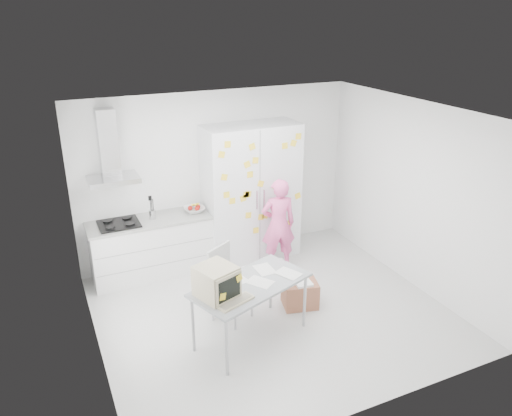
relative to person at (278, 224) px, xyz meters
name	(u,v)px	position (x,y,z in m)	size (l,w,h in m)	color
floor	(272,312)	(-0.65, -1.10, -0.75)	(4.50, 4.00, 0.02)	silver
walls	(250,202)	(-0.65, -0.38, 0.61)	(4.52, 4.01, 2.70)	white
ceiling	(274,114)	(-0.65, -1.10, 1.96)	(4.50, 4.00, 0.02)	white
counter_run	(152,246)	(-1.85, 0.60, -0.27)	(1.84, 0.63, 1.28)	white
range_hood	(109,153)	(-2.30, 0.74, 1.22)	(0.70, 0.48, 1.01)	silver
tall_cabinet	(251,193)	(-0.20, 0.57, 0.36)	(1.50, 0.68, 2.20)	silver
person	(278,224)	(0.00, 0.00, 0.00)	(0.54, 0.35, 1.48)	pink
desk	(230,284)	(-1.43, -1.57, 0.14)	(1.61, 1.17, 1.15)	gray
chair	(227,279)	(-1.23, -0.95, -0.17)	(0.62, 0.62, 1.01)	#A8A9A7
cardboard_box	(300,293)	(-0.22, -1.12, -0.55)	(0.54, 0.47, 0.40)	#9C6043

